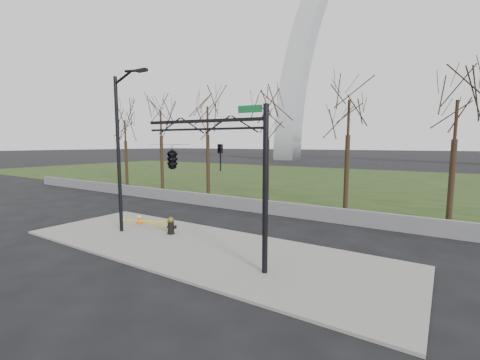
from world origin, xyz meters
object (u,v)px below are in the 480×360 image
Objects in this scene: street_light at (121,143)px; fire_hydrant at (171,226)px; traffic_cone at (139,219)px; traffic_signal_mast at (188,157)px.

fire_hydrant is at bearing 23.49° from street_light.
traffic_cone is 7.59m from traffic_signal_mast.
street_light is (-2.37, -1.02, 4.17)m from fire_hydrant.
street_light reaches higher than traffic_signal_mast.
street_light is 1.37× the size of traffic_signal_mast.
street_light reaches higher than fire_hydrant.
fire_hydrant reaches higher than traffic_cone.
traffic_signal_mast is (5.48, -1.06, -0.55)m from street_light.
street_light is at bearing 162.59° from traffic_signal_mast.
street_light reaches higher than traffic_cone.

